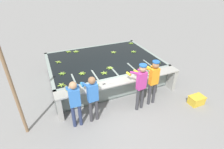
{
  "coord_description": "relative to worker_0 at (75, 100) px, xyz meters",
  "views": [
    {
      "loc": [
        -2.38,
        -4.43,
        4.2
      ],
      "look_at": [
        0.0,
        1.18,
        0.65
      ],
      "focal_mm": 28.0,
      "sensor_mm": 36.0,
      "label": 1
    }
  ],
  "objects": [
    {
      "name": "banana_bunch_floating_10",
      "position": [
        2.5,
        2.92,
        -0.03
      ],
      "size": [
        0.27,
        0.27,
        0.08
      ],
      "color": "#9EC642",
      "rests_on": "wash_tank"
    },
    {
      "name": "wash_tank",
      "position": [
        1.81,
        2.42,
        -0.52
      ],
      "size": [
        4.71,
        3.39,
        0.93
      ],
      "color": "gray",
      "rests_on": "ground"
    },
    {
      "name": "banana_bunch_floating_7",
      "position": [
        3.78,
        1.19,
        -0.03
      ],
      "size": [
        0.28,
        0.27,
        0.08
      ],
      "color": "#7FAD33",
      "rests_on": "wash_tank"
    },
    {
      "name": "banana_bunch_floating_0",
      "position": [
        3.86,
        3.68,
        -0.03
      ],
      "size": [
        0.28,
        0.27,
        0.08
      ],
      "color": "#75A333",
      "rests_on": "wash_tank"
    },
    {
      "name": "banana_bunch_floating_6",
      "position": [
        0.88,
        3.7,
        -0.03
      ],
      "size": [
        0.28,
        0.28,
        0.08
      ],
      "color": "#8CB738",
      "rests_on": "wash_tank"
    },
    {
      "name": "ground_plane",
      "position": [
        1.81,
        0.29,
        -0.98
      ],
      "size": [
        80.0,
        80.0,
        0.0
      ],
      "primitive_type": "plane",
      "color": "gray",
      "rests_on": "ground"
    },
    {
      "name": "banana_bunch_floating_4",
      "position": [
        -0.07,
        2.86,
        -0.03
      ],
      "size": [
        0.25,
        0.25,
        0.08
      ],
      "color": "#93BC3D",
      "rests_on": "wash_tank"
    },
    {
      "name": "banana_bunch_ledge_1",
      "position": [
        2.99,
        0.55,
        -0.02
      ],
      "size": [
        0.27,
        0.28,
        0.08
      ],
      "color": "#75A333",
      "rests_on": "work_ledge"
    },
    {
      "name": "crate",
      "position": [
        4.26,
        -0.69,
        -0.81
      ],
      "size": [
        0.55,
        0.39,
        0.32
      ],
      "color": "gold",
      "rests_on": "ground"
    },
    {
      "name": "banana_bunch_ledge_0",
      "position": [
        0.83,
        0.57,
        -0.02
      ],
      "size": [
        0.28,
        0.28,
        0.08
      ],
      "color": "#93BC3D",
      "rests_on": "work_ledge"
    },
    {
      "name": "worker_2",
      "position": [
        2.19,
        -0.06,
        0.1
      ],
      "size": [
        0.47,
        0.75,
        1.75
      ],
      "color": "#38383D",
      "rests_on": "ground"
    },
    {
      "name": "banana_bunch_floating_9",
      "position": [
        3.03,
        1.12,
        -0.03
      ],
      "size": [
        0.28,
        0.28,
        0.08
      ],
      "color": "#7FAD33",
      "rests_on": "wash_tank"
    },
    {
      "name": "banana_bunch_floating_12",
      "position": [
        -0.23,
        1.03,
        -0.03
      ],
      "size": [
        0.27,
        0.27,
        0.08
      ],
      "color": "#93BC3D",
      "rests_on": "wash_tank"
    },
    {
      "name": "support_post_left",
      "position": [
        -1.49,
        0.32,
        0.62
      ],
      "size": [
        0.09,
        0.09,
        3.2
      ],
      "color": "#846647",
      "rests_on": "ground"
    },
    {
      "name": "worker_0",
      "position": [
        0.0,
        0.0,
        0.0
      ],
      "size": [
        0.43,
        0.72,
        1.63
      ],
      "color": "navy",
      "rests_on": "ground"
    },
    {
      "name": "worker_1",
      "position": [
        0.55,
        0.02,
        0.01
      ],
      "size": [
        0.43,
        0.72,
        1.64
      ],
      "color": "#38383D",
      "rests_on": "ground"
    },
    {
      "name": "banana_bunch_floating_11",
      "position": [
        1.38,
        1.23,
        -0.03
      ],
      "size": [
        0.27,
        0.27,
        0.08
      ],
      "color": "#8CB738",
      "rests_on": "wash_tank"
    },
    {
      "name": "work_ledge",
      "position": [
        1.81,
        0.51,
        -0.31
      ],
      "size": [
        4.71,
        0.45,
        0.93
      ],
      "color": "#9E9E99",
      "rests_on": "ground"
    },
    {
      "name": "knife_0",
      "position": [
        1.19,
        0.52,
        -0.03
      ],
      "size": [
        0.35,
        0.06,
        0.02
      ],
      "color": "silver",
      "rests_on": "work_ledge"
    },
    {
      "name": "banana_bunch_floating_1",
      "position": [
        1.73,
        1.52,
        -0.03
      ],
      "size": [
        0.28,
        0.27,
        0.08
      ],
      "color": "#93BC3D",
      "rests_on": "wash_tank"
    },
    {
      "name": "worker_3",
      "position": [
        2.74,
        0.03,
        0.08
      ],
      "size": [
        0.43,
        0.73,
        1.73
      ],
      "color": "#38383D",
      "rests_on": "ground"
    },
    {
      "name": "banana_bunch_floating_5",
      "position": [
        -0.08,
        1.8,
        -0.03
      ],
      "size": [
        0.28,
        0.28,
        0.08
      ],
      "color": "#75A333",
      "rests_on": "wash_tank"
    },
    {
      "name": "banana_bunch_floating_2",
      "position": [
        0.54,
        3.81,
        -0.03
      ],
      "size": [
        0.25,
        0.25,
        0.08
      ],
      "color": "#8CB738",
      "rests_on": "wash_tank"
    },
    {
      "name": "banana_bunch_floating_8",
      "position": [
        3.41,
        2.61,
        -0.03
      ],
      "size": [
        0.28,
        0.27,
        0.08
      ],
      "color": "#75A333",
      "rests_on": "wash_tank"
    },
    {
      "name": "banana_bunch_floating_3",
      "position": [
        0.61,
        1.52,
        -0.03
      ],
      "size": [
        0.28,
        0.27,
        0.08
      ],
      "color": "#8CB738",
      "rests_on": "wash_tank"
    }
  ]
}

